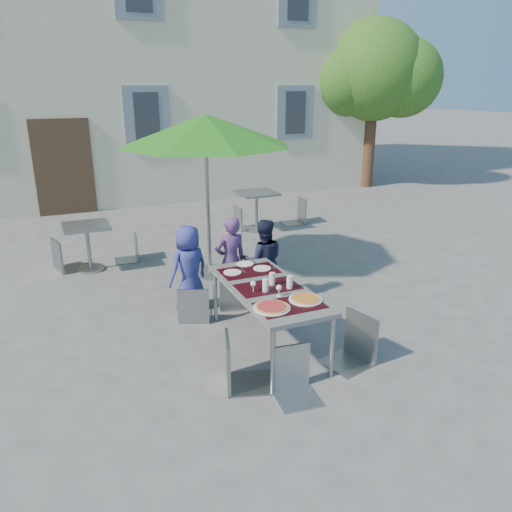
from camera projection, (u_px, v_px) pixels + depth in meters
name	position (u px, v px, depth m)	size (l,w,h in m)	color
ground	(284.00, 334.00, 6.17)	(90.00, 90.00, 0.00)	#4F4E51
building	(112.00, 15.00, 14.56)	(13.60, 8.20, 11.10)	beige
tree	(375.00, 72.00, 14.10)	(3.60, 3.00, 4.70)	#492E1F
dining_table	(268.00, 291.00, 5.68)	(0.80, 1.85, 0.76)	#444449
pizza_near_left	(272.00, 307.00, 5.10)	(0.39, 0.39, 0.03)	white
pizza_near_right	(305.00, 299.00, 5.30)	(0.36, 0.36, 0.03)	white
glassware	(274.00, 283.00, 5.56)	(0.48, 0.38, 0.15)	silver
place_settings	(247.00, 268.00, 6.21)	(0.65, 0.46, 0.01)	white
child_0	(189.00, 268.00, 6.68)	(0.58, 0.38, 1.19)	navy
child_1	(231.00, 261.00, 6.85)	(0.46, 0.30, 1.26)	#57336A
child_2	(263.00, 261.00, 6.94)	(0.58, 0.34, 1.20)	#191D37
chair_0	(193.00, 283.00, 6.36)	(0.53, 0.53, 0.91)	gray
chair_1	(233.00, 274.00, 6.73)	(0.46, 0.47, 0.87)	gray
chair_2	(264.00, 268.00, 6.70)	(0.59, 0.59, 1.01)	gray
chair_3	(238.00, 332.00, 4.93)	(0.58, 0.58, 1.04)	gray
chair_4	(356.00, 311.00, 5.38)	(0.56, 0.55, 1.03)	gray
chair_5	(295.00, 345.00, 4.82)	(0.45, 0.46, 0.93)	#93999E
patio_umbrella	(206.00, 131.00, 7.34)	(2.62, 2.62, 2.52)	#9A9DA1
cafe_table_0	(88.00, 239.00, 8.14)	(0.72, 0.72, 0.77)	#9A9DA1
bg_chair_l_0	(61.00, 235.00, 8.11)	(0.56, 0.55, 1.02)	gray
bg_chair_r_0	(129.00, 232.00, 8.60)	(0.43, 0.43, 0.88)	gray
cafe_table_1	(257.00, 203.00, 10.34)	(0.77, 0.77, 0.83)	#9A9DA1
bg_chair_l_1	(242.00, 204.00, 10.43)	(0.44, 0.44, 0.95)	#90959B
bg_chair_r_1	(298.00, 196.00, 10.90)	(0.52, 0.51, 1.04)	gray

